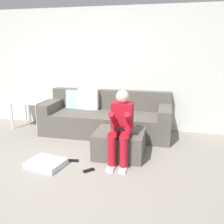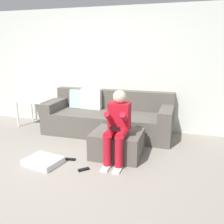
# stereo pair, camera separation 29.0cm
# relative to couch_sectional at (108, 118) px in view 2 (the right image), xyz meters

# --- Properties ---
(ground_plane) EXTENTS (8.10, 8.10, 0.00)m
(ground_plane) POSITION_rel_couch_sectional_xyz_m (-0.24, -1.79, -0.30)
(ground_plane) COLOR gray
(wall_back) EXTENTS (6.23, 0.10, 2.43)m
(wall_back) POSITION_rel_couch_sectional_xyz_m (-0.24, 0.45, 0.91)
(wall_back) COLOR silver
(wall_back) RESTS_ON ground_plane
(couch_sectional) EXTENTS (2.47, 0.92, 0.84)m
(couch_sectional) POSITION_rel_couch_sectional_xyz_m (0.00, 0.00, 0.00)
(couch_sectional) COLOR #59544C
(couch_sectional) RESTS_ON ground_plane
(ottoman) EXTENTS (0.76, 0.65, 0.40)m
(ottoman) POSITION_rel_couch_sectional_xyz_m (0.47, -0.99, -0.10)
(ottoman) COLOR #59544C
(ottoman) RESTS_ON ground_plane
(person_seated) EXTENTS (0.31, 0.60, 1.06)m
(person_seated) POSITION_rel_couch_sectional_xyz_m (0.52, -1.18, 0.28)
(person_seated) COLOR red
(person_seated) RESTS_ON ground_plane
(storage_bin) EXTENTS (0.56, 0.48, 0.09)m
(storage_bin) POSITION_rel_couch_sectional_xyz_m (-0.48, -1.59, -0.26)
(storage_bin) COLOR silver
(storage_bin) RESTS_ON ground_plane
(side_table) EXTENTS (0.63, 0.56, 0.57)m
(side_table) POSITION_rel_couch_sectional_xyz_m (-1.68, 0.05, 0.19)
(side_table) COLOR white
(side_table) RESTS_ON ground_plane
(remote_near_ottoman) EXTENTS (0.15, 0.15, 0.02)m
(remote_near_ottoman) POSITION_rel_couch_sectional_xyz_m (0.15, -1.59, -0.29)
(remote_near_ottoman) COLOR black
(remote_near_ottoman) RESTS_ON ground_plane
(remote_by_storage_bin) EXTENTS (0.20, 0.07, 0.02)m
(remote_by_storage_bin) POSITION_rel_couch_sectional_xyz_m (-0.19, -1.35, -0.29)
(remote_by_storage_bin) COLOR black
(remote_by_storage_bin) RESTS_ON ground_plane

